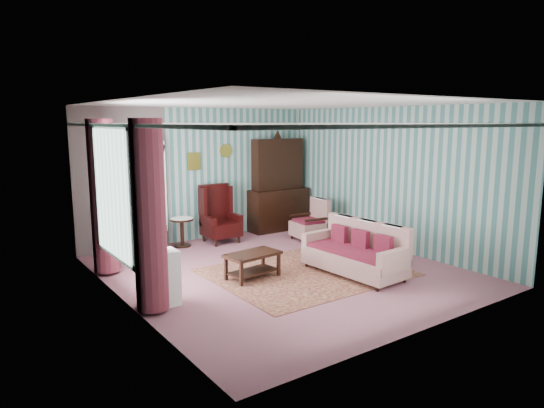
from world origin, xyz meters
TOP-DOWN VIEW (x-y plane):
  - floor at (0.00, 0.00)m, footprint 6.00×6.00m
  - room_shell at (-0.62, 0.18)m, footprint 5.53×6.02m
  - bookcase at (-1.35, 2.84)m, footprint 0.80×0.28m
  - dresser_hutch at (1.90, 2.72)m, footprint 1.50×0.56m
  - wingback_left at (-1.60, 2.45)m, footprint 0.76×0.80m
  - wingback_right at (0.15, 2.45)m, footprint 0.76×0.80m
  - seated_woman at (-1.60, 2.45)m, footprint 0.44×0.40m
  - round_side_table at (-0.70, 2.60)m, footprint 0.50×0.50m
  - nest_table at (2.47, 0.90)m, footprint 0.45×0.38m
  - plant_stand at (-2.40, -0.30)m, footprint 0.55×0.35m
  - rug at (0.30, -0.30)m, footprint 3.20×2.60m
  - sofa at (0.90, -0.85)m, footprint 1.17×1.90m
  - floral_armchair at (1.86, 1.50)m, footprint 0.84×0.84m
  - coffee_table at (-0.64, -0.03)m, footprint 0.97×0.61m
  - potted_plant_a at (-2.50, -0.37)m, footprint 0.44×0.41m
  - potted_plant_b at (-2.37, -0.23)m, footprint 0.34×0.32m
  - potted_plant_c at (-2.44, -0.26)m, footprint 0.25×0.25m

SIDE VIEW (x-z plane):
  - floor at x=0.00m, z-range 0.00..0.00m
  - rug at x=0.30m, z-range 0.00..0.01m
  - coffee_table at x=-0.64m, z-range 0.00..0.44m
  - nest_table at x=2.47m, z-range 0.00..0.54m
  - round_side_table at x=-0.70m, z-range 0.00..0.60m
  - plant_stand at x=-2.40m, z-range 0.00..0.80m
  - floral_armchair at x=1.86m, z-range 0.00..0.93m
  - sofa at x=0.90m, z-range 0.00..0.95m
  - seated_woman at x=-1.60m, z-range 0.00..1.18m
  - wingback_left at x=-1.60m, z-range 0.00..1.25m
  - wingback_right at x=0.15m, z-range 0.00..1.25m
  - potted_plant_a at x=-2.50m, z-range 0.80..1.20m
  - potted_plant_c at x=-2.44m, z-range 0.80..1.21m
  - potted_plant_b at x=-2.37m, z-range 0.80..1.30m
  - bookcase at x=-1.35m, z-range 0.00..2.24m
  - dresser_hutch at x=1.90m, z-range 0.00..2.36m
  - room_shell at x=-0.62m, z-range 0.55..3.46m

